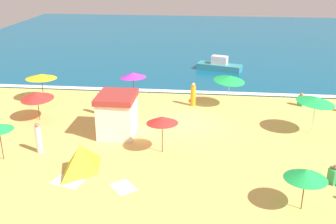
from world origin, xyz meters
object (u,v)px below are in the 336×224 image
at_px(beach_umbrella_1, 230,78).
at_px(beachgoer_6, 301,100).
at_px(beachgoer_2, 193,95).
at_px(small_boat_0, 219,66).
at_px(beach_umbrella_4, 306,174).
at_px(beachgoer_8, 99,104).
at_px(beach_umbrella_7, 41,76).
at_px(beachgoer_7, 334,175).
at_px(beach_umbrella_3, 37,96).
at_px(beach_umbrella_8, 133,75).
at_px(beachgoer_9, 39,138).
at_px(beach_tent, 81,158).
at_px(lifeguard_cabana, 117,114).
at_px(beach_umbrella_2, 162,120).
at_px(beach_umbrella_5, 316,100).

relative_size(beach_umbrella_1, beachgoer_6, 3.20).
height_order(beachgoer_2, small_boat_0, beachgoer_2).
bearing_deg(beachgoer_6, beach_umbrella_4, -100.98).
bearing_deg(beachgoer_8, beach_umbrella_7, 155.36).
bearing_deg(beachgoer_2, beachgoer_7, -54.09).
bearing_deg(beachgoer_8, beach_umbrella_3, -158.55).
distance_m(beach_umbrella_8, beachgoer_9, 9.48).
bearing_deg(beach_umbrella_1, beach_tent, -127.34).
relative_size(beach_umbrella_3, beachgoer_9, 1.53).
height_order(lifeguard_cabana, beachgoer_7, lifeguard_cabana).
height_order(beach_umbrella_2, beach_umbrella_5, beach_umbrella_5).
height_order(beach_umbrella_1, beachgoer_6, beach_umbrella_1).
xyz_separation_m(beach_umbrella_5, beachgoer_2, (-7.51, 4.13, -1.35)).
distance_m(beach_umbrella_3, beach_umbrella_8, 6.96).
relative_size(beach_umbrella_8, beachgoer_9, 1.55).
xyz_separation_m(lifeguard_cabana, beach_umbrella_5, (11.86, 1.30, 0.88)).
xyz_separation_m(beachgoer_6, beachgoer_8, (-14.16, -3.17, 0.29)).
bearing_deg(beachgoer_6, beach_umbrella_8, -177.52).
height_order(beach_umbrella_3, beachgoer_6, beach_umbrella_3).
xyz_separation_m(beach_umbrella_1, beach_umbrella_4, (2.73, -12.37, -0.43)).
distance_m(beach_umbrella_2, beachgoer_8, 7.39).
distance_m(beach_umbrella_7, beach_umbrella_8, 6.88).
height_order(beach_umbrella_5, beach_umbrella_7, beach_umbrella_5).
relative_size(beach_umbrella_5, beachgoer_9, 1.63).
bearing_deg(beach_umbrella_2, beachgoer_9, -173.96).
bearing_deg(beach_umbrella_1, beach_umbrella_4, -77.54).
distance_m(beach_umbrella_3, beachgoer_8, 4.11).
xyz_separation_m(beachgoer_8, beachgoer_9, (-1.78, -6.02, 0.11)).
bearing_deg(beach_umbrella_1, beachgoer_9, -141.81).
bearing_deg(beach_umbrella_2, beachgoer_2, 80.04).
xyz_separation_m(beach_umbrella_4, beachgoer_2, (-5.27, 12.33, -0.88)).
bearing_deg(beachgoer_9, beachgoer_8, 73.50).
bearing_deg(beach_umbrella_7, beach_umbrella_2, -37.25).
relative_size(beach_umbrella_4, beachgoer_7, 2.29).
relative_size(beach_umbrella_1, beach_umbrella_3, 1.17).
height_order(beach_umbrella_2, beach_umbrella_4, beach_umbrella_2).
distance_m(beach_umbrella_5, beachgoer_6, 5.27).
height_order(beachgoer_2, beachgoer_9, beachgoer_9).
bearing_deg(lifeguard_cabana, beachgoer_6, 27.25).
height_order(lifeguard_cabana, beach_umbrella_3, lifeguard_cabana).
xyz_separation_m(beach_umbrella_3, beachgoer_6, (17.89, 4.63, -1.26)).
relative_size(beach_umbrella_2, beachgoer_2, 1.37).
bearing_deg(beachgoer_6, beach_tent, -139.98).
bearing_deg(beachgoer_8, small_boat_0, 55.11).
xyz_separation_m(lifeguard_cabana, beach_umbrella_4, (9.62, -6.90, 0.41)).
bearing_deg(beach_umbrella_4, beach_tent, 167.92).
xyz_separation_m(beach_umbrella_4, small_boat_0, (-3.25, 21.99, -1.16)).
distance_m(lifeguard_cabana, beach_umbrella_4, 11.84).
bearing_deg(beachgoer_6, beach_umbrella_5, -93.61).
distance_m(beach_umbrella_1, beach_umbrella_3, 13.18).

